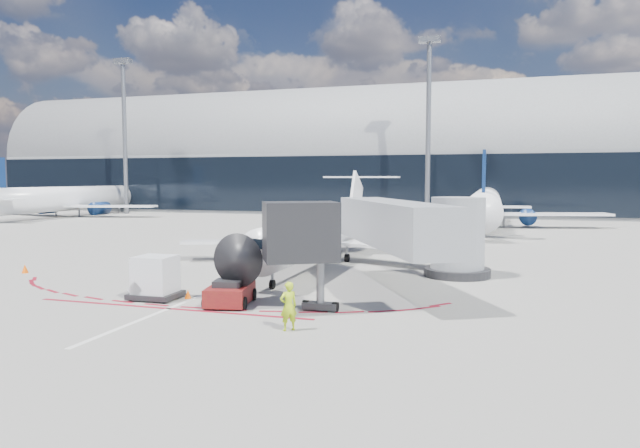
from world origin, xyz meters
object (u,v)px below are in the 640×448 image
(regional_jet, at_px, (323,232))
(uld_container, at_px, (155,278))
(ramp_worker, at_px, (288,306))
(pushback_tug, at_px, (230,293))

(regional_jet, distance_m, uld_container, 14.37)
(regional_jet, height_order, ramp_worker, regional_jet)
(pushback_tug, relative_size, ramp_worker, 2.46)
(regional_jet, bearing_deg, ramp_worker, -77.79)
(regional_jet, xyz_separation_m, pushback_tug, (-0.52, -13.63, -1.67))
(pushback_tug, bearing_deg, uld_container, 168.10)
(uld_container, bearing_deg, pushback_tug, -2.15)
(pushback_tug, bearing_deg, regional_jet, 76.66)
(regional_jet, height_order, uld_container, regional_jet)
(pushback_tug, distance_m, uld_container, 4.09)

